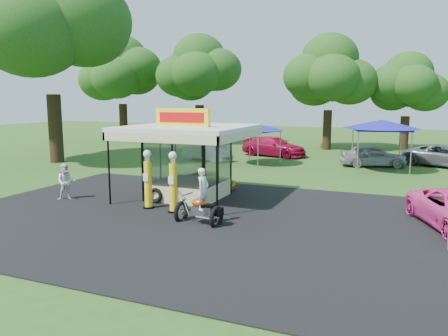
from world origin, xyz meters
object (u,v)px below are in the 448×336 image
Objects in this scene: bg_car_a at (207,152)px; bg_car_c at (373,156)px; motorcycle at (201,202)px; tent_west at (254,127)px; gas_pump_left at (148,181)px; spectator_west at (66,182)px; bg_car_d at (446,156)px; gas_pump_right at (173,184)px; tent_east at (381,125)px; kiosk_car at (208,180)px; gas_station_kiosk at (188,160)px; bg_car_b at (274,146)px.

bg_car_c is at bearing -62.69° from bg_car_a.
motorcycle is 15.41m from tent_west.
bg_car_c is (7.88, 15.95, -0.46)m from gas_pump_left.
spectator_west reaches higher than bg_car_d.
gas_pump_right is 15.31m from bg_car_a.
motorcycle is at bearing -137.06° from bg_car_a.
gas_pump_left is at bearing 167.48° from bg_car_d.
gas_pump_left is 21.69m from bg_car_d.
bg_car_d is 5.90m from tent_east.
spectator_west is at bearing 126.00° from bg_car_c.
kiosk_car is at bearing 130.68° from bg_car_c.
tent_east reaches higher than gas_pump_right.
gas_station_kiosk is 16.23m from bg_car_b.
gas_station_kiosk is at bearing -123.72° from tent_east.
spectator_west is 24.49m from bg_car_d.
motorcycle is 0.55× the size of bg_car_a.
bg_car_b is at bearing 151.30° from tent_east.
gas_pump_right is at bearing -116.33° from tent_east.
bg_car_a is at bearing 81.85° from bg_car_c.
tent_west is (-12.51, -3.95, 1.89)m from bg_car_d.
spectator_west is at bearing -179.60° from gas_pump_left.
bg_car_d is (4.61, 1.78, 0.01)m from bg_car_c.
bg_car_b reaches higher than bg_car_c.
kiosk_car is 0.52× the size of bg_car_b.
tent_west reaches higher than spectator_west.
gas_pump_left is 17.79m from bg_car_c.
bg_car_d is at bearing -80.36° from bg_car_b.
gas_pump_left is at bearing 172.42° from kiosk_car.
gas_pump_left is 13.85m from tent_west.
tent_east reaches higher than kiosk_car.
tent_east is (-4.10, -3.61, 2.23)m from bg_car_d.
tent_west is at bearing 95.43° from gas_pump_right.
bg_car_a is (-4.45, 11.74, -1.12)m from gas_station_kiosk.
bg_car_c is (7.25, 11.25, 0.26)m from kiosk_car.
motorcycle is at bearing -157.65° from kiosk_car.
gas_station_kiosk is 2.15× the size of gas_pump_left.
tent_west is (-3.07, 14.99, 1.80)m from motorcycle.
gas_pump_left is at bearing -166.17° from bg_car_b.
tent_west reaches higher than bg_car_b.
gas_station_kiosk is 19.34m from bg_car_d.
bg_car_a is (-6.88, 15.45, -0.19)m from motorcycle.
motorcycle is (1.75, -1.03, -0.36)m from gas_pump_right.
bg_car_a is at bearing 173.19° from tent_west.
bg_car_b is at bearing 92.01° from gas_station_kiosk.
bg_car_a is at bearing 105.05° from gas_pump_left.
tent_west is at bearing 90.08° from gas_pump_left.
gas_pump_left is 0.46× the size of bg_car_b.
motorcycle is 16.37m from tent_east.
motorcycle reaches higher than bg_car_a.
bg_car_d is (12.49, 17.72, -0.44)m from gas_pump_left.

